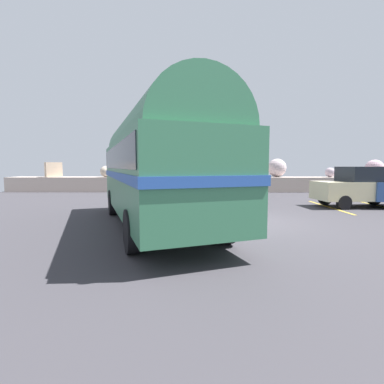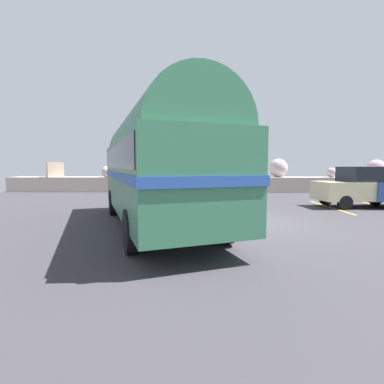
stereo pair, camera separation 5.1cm
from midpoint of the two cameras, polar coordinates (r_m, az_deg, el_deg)
The scene contains 5 objects.
ground at distance 9.83m, azimuth 10.90°, elevation -5.94°, with size 32.00×26.00×0.02m.
breakwater at distance 21.45m, azimuth 6.27°, elevation 1.92°, with size 31.36×1.89×2.47m.
vintage_coach at distance 8.87m, azimuth -7.29°, elevation 6.17°, with size 5.29×8.87×3.70m.
parked_car_nearest at distance 15.24m, azimuth 31.35°, elevation 0.97°, with size 4.23×2.05×1.86m.
lamp_post at distance 15.87m, azimuth 8.05°, elevation 11.74°, with size 0.60×0.77×6.62m.
Camera 2 is at (-1.65, -9.51, 1.89)m, focal length 26.48 mm.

